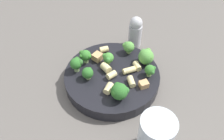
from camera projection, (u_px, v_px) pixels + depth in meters
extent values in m
plane|color=#5B5651|center=(112.00, 82.00, 0.53)|extent=(2.00, 2.00, 0.00)
cylinder|color=black|center=(112.00, 77.00, 0.52)|extent=(0.22, 0.22, 0.03)
cylinder|color=silver|center=(112.00, 74.00, 0.51)|extent=(0.20, 0.20, 0.01)
torus|color=black|center=(112.00, 74.00, 0.51)|extent=(0.22, 0.22, 0.00)
cylinder|color=#9EC175|center=(85.00, 61.00, 0.52)|extent=(0.01, 0.01, 0.01)
sphere|color=#387A2D|center=(84.00, 56.00, 0.51)|extent=(0.03, 0.03, 0.03)
sphere|color=#37792B|center=(81.00, 56.00, 0.51)|extent=(0.01, 0.01, 0.01)
sphere|color=#327F27|center=(88.00, 58.00, 0.51)|extent=(0.01, 0.01, 0.01)
sphere|color=#346E28|center=(81.00, 54.00, 0.51)|extent=(0.01, 0.01, 0.01)
cylinder|color=#93B766|center=(129.00, 51.00, 0.55)|extent=(0.01, 0.01, 0.01)
sphere|color=#569942|center=(129.00, 47.00, 0.54)|extent=(0.03, 0.03, 0.03)
sphere|color=#4C8A40|center=(126.00, 44.00, 0.54)|extent=(0.01, 0.01, 0.01)
sphere|color=#589B42|center=(125.00, 45.00, 0.54)|extent=(0.01, 0.01, 0.01)
cylinder|color=#93B766|center=(109.00, 62.00, 0.52)|extent=(0.01, 0.01, 0.01)
sphere|color=#478E38|center=(108.00, 58.00, 0.51)|extent=(0.03, 0.03, 0.03)
sphere|color=#3E8737|center=(108.00, 60.00, 0.50)|extent=(0.01, 0.01, 0.01)
sphere|color=#46953A|center=(105.00, 56.00, 0.52)|extent=(0.01, 0.01, 0.01)
sphere|color=#429534|center=(110.00, 55.00, 0.52)|extent=(0.01, 0.01, 0.01)
cylinder|color=#9EC175|center=(88.00, 77.00, 0.49)|extent=(0.01, 0.01, 0.01)
sphere|color=#2D6B28|center=(88.00, 73.00, 0.48)|extent=(0.03, 0.03, 0.03)
sphere|color=#2B6525|center=(90.00, 74.00, 0.48)|extent=(0.01, 0.01, 0.01)
sphere|color=#286524|center=(90.00, 69.00, 0.49)|extent=(0.01, 0.01, 0.01)
cylinder|color=#93B766|center=(145.00, 62.00, 0.53)|extent=(0.01, 0.01, 0.01)
sphere|color=#569942|center=(146.00, 57.00, 0.52)|extent=(0.04, 0.04, 0.04)
sphere|color=#4E8843|center=(143.00, 52.00, 0.52)|extent=(0.02, 0.02, 0.02)
sphere|color=#55883A|center=(149.00, 58.00, 0.51)|extent=(0.01, 0.01, 0.01)
sphere|color=#578F3E|center=(148.00, 51.00, 0.52)|extent=(0.01, 0.01, 0.01)
cylinder|color=#84AD60|center=(149.00, 74.00, 0.50)|extent=(0.01, 0.01, 0.01)
sphere|color=#387A2D|center=(150.00, 70.00, 0.49)|extent=(0.02, 0.02, 0.02)
sphere|color=#32722F|center=(154.00, 68.00, 0.49)|extent=(0.01, 0.01, 0.01)
sphere|color=#346B2A|center=(149.00, 67.00, 0.49)|extent=(0.01, 0.01, 0.01)
sphere|color=#336D2E|center=(152.00, 72.00, 0.48)|extent=(0.01, 0.01, 0.01)
cylinder|color=#9EC175|center=(77.00, 68.00, 0.51)|extent=(0.01, 0.01, 0.01)
sphere|color=#2D6B28|center=(76.00, 64.00, 0.50)|extent=(0.03, 0.03, 0.03)
sphere|color=#2C6624|center=(77.00, 60.00, 0.50)|extent=(0.01, 0.01, 0.01)
sphere|color=#2F602A|center=(80.00, 62.00, 0.49)|extent=(0.01, 0.01, 0.01)
cylinder|color=#9EC175|center=(119.00, 96.00, 0.45)|extent=(0.01, 0.01, 0.01)
sphere|color=#2D6B28|center=(119.00, 91.00, 0.44)|extent=(0.04, 0.04, 0.04)
sphere|color=#2D6323|center=(115.00, 93.00, 0.44)|extent=(0.02, 0.02, 0.02)
sphere|color=#2D672A|center=(126.00, 90.00, 0.44)|extent=(0.01, 0.01, 0.01)
sphere|color=#2A7024|center=(118.00, 86.00, 0.45)|extent=(0.02, 0.02, 0.02)
cylinder|color=beige|center=(131.00, 82.00, 0.48)|extent=(0.03, 0.03, 0.01)
cylinder|color=beige|center=(109.00, 88.00, 0.46)|extent=(0.03, 0.02, 0.02)
cylinder|color=beige|center=(137.00, 66.00, 0.51)|extent=(0.03, 0.03, 0.01)
cylinder|color=beige|center=(105.00, 69.00, 0.50)|extent=(0.03, 0.03, 0.02)
cylinder|color=beige|center=(112.00, 75.00, 0.49)|extent=(0.03, 0.02, 0.01)
cylinder|color=beige|center=(104.00, 49.00, 0.55)|extent=(0.03, 0.03, 0.02)
cylinder|color=beige|center=(129.00, 70.00, 0.50)|extent=(0.03, 0.03, 0.01)
cube|color=tan|center=(145.00, 83.00, 0.48)|extent=(0.02, 0.02, 0.01)
cube|color=tan|center=(97.00, 57.00, 0.53)|extent=(0.02, 0.02, 0.02)
cylinder|color=silver|center=(155.00, 137.00, 0.37)|extent=(0.06, 0.06, 0.10)
cylinder|color=#B2B2B7|center=(135.00, 36.00, 0.60)|extent=(0.04, 0.04, 0.06)
sphere|color=#B7B7BC|center=(136.00, 23.00, 0.57)|extent=(0.03, 0.03, 0.03)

